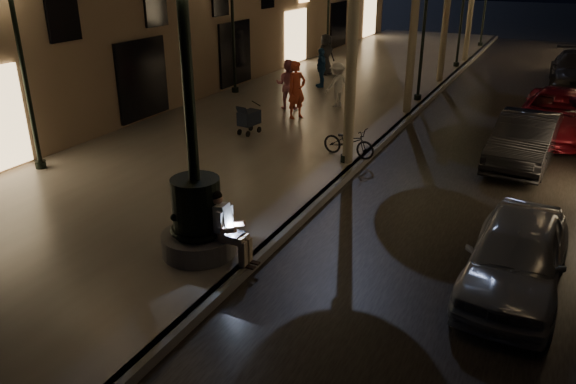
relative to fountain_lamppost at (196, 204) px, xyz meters
The scene contains 21 objects.
ground 13.09m from the fountain_lamppost, 85.60° to the left, with size 120.00×120.00×0.00m, color black.
cobble_lane 13.65m from the fountain_lamppost, 72.90° to the left, with size 6.00×45.00×0.02m, color black.
promenade 13.39m from the fountain_lamppost, 102.99° to the left, with size 8.00×45.00×0.20m, color slate.
curb_strip 13.09m from the fountain_lamppost, 85.60° to the left, with size 0.25×45.00×0.20m, color #59595B.
fountain_lamppost is the anchor object (origin of this frame).
seated_man_laptop 0.68m from the fountain_lamppost, ahead, with size 0.97×0.33×1.34m.
lamp_curb_a 6.37m from the fountain_lamppost, 83.35° to the left, with size 0.36×0.36×4.81m.
lamp_curb_b 14.16m from the fountain_lamppost, 87.14° to the left, with size 0.36×0.36×4.81m.
lamp_curb_c 22.10m from the fountain_lamppost, 88.18° to the left, with size 0.36×0.36×4.81m.
lamp_left_a 7.00m from the fountain_lamppost, 162.65° to the left, with size 0.36×0.36×4.81m.
lamp_left_b 13.75m from the fountain_lamppost, 118.07° to the left, with size 0.36×0.36×4.81m.
stroller 7.72m from the fountain_lamppost, 112.60° to the left, with size 0.53×1.02×1.03m.
car_front 5.69m from the fountain_lamppost, 16.15° to the left, with size 1.56×3.88×1.32m, color #A0A4A7.
car_second 9.90m from the fountain_lamppost, 59.61° to the left, with size 1.47×4.22×1.39m, color black.
car_third 13.16m from the fountain_lamppost, 64.22° to the left, with size 2.39×5.19×1.44m, color maroon.
pedestrian_red 9.81m from the fountain_lamppost, 104.35° to the left, with size 0.71×0.47×1.95m, color #CA4528.
pedestrian_pink 11.05m from the fountain_lamppost, 107.29° to the left, with size 0.87×0.68×1.79m, color #C96A78.
pedestrian_white 11.76m from the fountain_lamppost, 98.66° to the left, with size 1.05×0.60×1.63m, color silver.
pedestrian_blue 14.96m from the fountain_lamppost, 104.05° to the left, with size 0.96×0.40×1.64m, color #255488.
pedestrian_dark 17.76m from the fountain_lamppost, 104.74° to the left, with size 0.91×0.59×1.86m, color #2D2D31.
bicycle 6.54m from the fountain_lamppost, 84.71° to the left, with size 0.55×1.56×0.82m, color black.
Camera 1 is at (4.61, -5.69, 5.39)m, focal length 35.00 mm.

